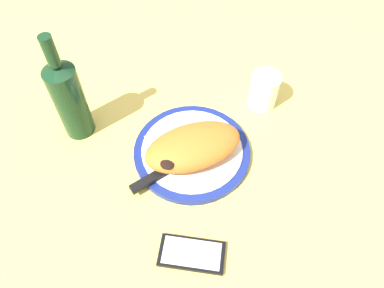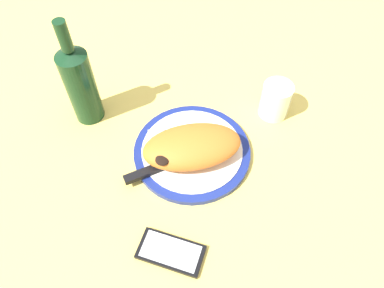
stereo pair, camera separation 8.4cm
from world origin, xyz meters
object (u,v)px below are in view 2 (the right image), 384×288
at_px(water_glass, 275,101).
at_px(wine_bottle, 80,83).
at_px(calzone, 191,147).
at_px(fork, 174,131).
at_px(smartphone, 171,252).
at_px(plate, 192,151).
at_px(knife, 156,168).

bearing_deg(water_glass, wine_bottle, 0.93).
distance_m(calzone, wine_bottle, 0.30).
relative_size(fork, wine_bottle, 0.56).
relative_size(calzone, wine_bottle, 0.87).
height_order(smartphone, wine_bottle, wine_bottle).
height_order(plate, knife, knife).
bearing_deg(plate, water_glass, -148.25).
bearing_deg(wine_bottle, knife, 135.63).
height_order(plate, fork, fork).
relative_size(plate, wine_bottle, 0.98).
xyz_separation_m(knife, smartphone, (-0.04, 0.18, -0.02)).
relative_size(plate, smartphone, 1.91).
relative_size(fork, knife, 0.76).
height_order(fork, knife, knife).
bearing_deg(smartphone, plate, -99.98).
xyz_separation_m(fork, wine_bottle, (0.22, -0.07, 0.09)).
bearing_deg(fork, plate, 131.49).
relative_size(fork, water_glass, 1.69).
relative_size(plate, calzone, 1.13).
bearing_deg(fork, wine_bottle, -18.05).
bearing_deg(plate, wine_bottle, -24.83).
bearing_deg(plate, smartphone, 80.02).
bearing_deg(water_glass, plate, 31.75).
distance_m(fork, smartphone, 0.29).
bearing_deg(calzone, water_glass, -145.59).
distance_m(calzone, knife, 0.09).
distance_m(fork, knife, 0.11).
distance_m(plate, smartphone, 0.24).
bearing_deg(wine_bottle, water_glass, -179.07).
distance_m(plate, calzone, 0.04).
xyz_separation_m(plate, water_glass, (-0.21, -0.13, 0.03)).
height_order(calzone, fork, calzone).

